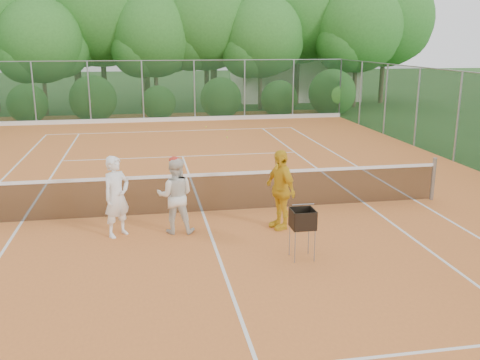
% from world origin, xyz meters
% --- Properties ---
extents(ground, '(120.00, 120.00, 0.00)m').
position_xyz_m(ground, '(0.00, 0.00, 0.00)').
color(ground, '#234B1A').
rests_on(ground, ground).
extents(clay_court, '(18.00, 36.00, 0.02)m').
position_xyz_m(clay_court, '(0.00, 0.00, 0.01)').
color(clay_court, orange).
rests_on(clay_court, ground).
extents(club_building, '(8.00, 5.00, 3.00)m').
position_xyz_m(club_building, '(9.00, 24.00, 1.50)').
color(club_building, beige).
rests_on(club_building, ground).
extents(tennis_net, '(11.97, 0.10, 1.10)m').
position_xyz_m(tennis_net, '(0.00, 0.00, 0.53)').
color(tennis_net, gray).
rests_on(tennis_net, clay_court).
extents(player_white, '(0.74, 0.72, 1.71)m').
position_xyz_m(player_white, '(-1.91, -1.23, 0.88)').
color(player_white, white).
rests_on(player_white, clay_court).
extents(player_center_grp, '(0.87, 0.73, 1.66)m').
position_xyz_m(player_center_grp, '(-0.70, -1.24, 0.84)').
color(player_center_grp, silver).
rests_on(player_center_grp, clay_court).
extents(player_yellow, '(0.72, 1.10, 1.74)m').
position_xyz_m(player_yellow, '(1.55, -1.35, 0.89)').
color(player_yellow, gold).
rests_on(player_yellow, clay_court).
extents(ball_hopper, '(0.42, 0.42, 0.96)m').
position_xyz_m(ball_hopper, '(1.54, -3.08, 0.79)').
color(ball_hopper, gray).
rests_on(ball_hopper, clay_court).
extents(stray_ball_a, '(0.07, 0.07, 0.07)m').
position_xyz_m(stray_ball_a, '(1.56, 12.61, 0.05)').
color(stray_ball_a, yellow).
rests_on(stray_ball_a, clay_court).
extents(stray_ball_b, '(0.07, 0.07, 0.07)m').
position_xyz_m(stray_ball_b, '(2.39, 11.48, 0.05)').
color(stray_ball_b, gold).
rests_on(stray_ball_b, clay_court).
extents(stray_ball_c, '(0.07, 0.07, 0.07)m').
position_xyz_m(stray_ball_c, '(2.12, 9.71, 0.05)').
color(stray_ball_c, '#C2DE33').
rests_on(stray_ball_c, clay_court).
extents(court_markings, '(11.03, 23.83, 0.01)m').
position_xyz_m(court_markings, '(0.00, 0.00, 0.02)').
color(court_markings, white).
rests_on(court_markings, clay_court).
extents(fence_back, '(18.07, 0.07, 3.00)m').
position_xyz_m(fence_back, '(0.00, 15.00, 1.52)').
color(fence_back, '#19381E').
rests_on(fence_back, clay_court).
extents(tropical_treeline, '(32.10, 8.49, 15.03)m').
position_xyz_m(tropical_treeline, '(1.43, 20.22, 5.11)').
color(tropical_treeline, brown).
rests_on(tropical_treeline, ground).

